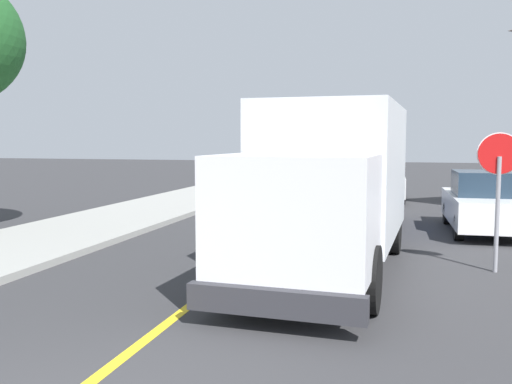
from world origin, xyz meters
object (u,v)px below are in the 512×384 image
Objects in this scene: parked_car_near at (366,199)px; box_truck at (331,179)px; parked_van_across at (484,204)px; stop_sign at (499,175)px; parked_car_mid at (382,181)px.

box_truck is at bearing -93.01° from parked_car_near.
parked_car_near is 1.00× the size of parked_van_across.
parked_van_across is at bearing 85.43° from stop_sign.
parked_van_across is (3.46, 5.37, -0.97)m from box_truck.
box_truck is 1.64× the size of parked_car_mid.
parked_car_mid is 12.66m from stop_sign.
stop_sign reaches higher than parked_car_near.
stop_sign is at bearing -62.06° from parked_car_near.
parked_van_across is at bearing -8.61° from parked_car_near.
parked_van_across is (3.15, -0.48, 0.00)m from parked_car_near.
stop_sign is (2.77, -5.23, 1.06)m from parked_car_near.
stop_sign reaches higher than parked_van_across.
parked_car_near is 3.19m from parked_van_across.
box_truck is at bearing -92.09° from parked_car_mid.
parked_van_across is at bearing 57.19° from box_truck.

